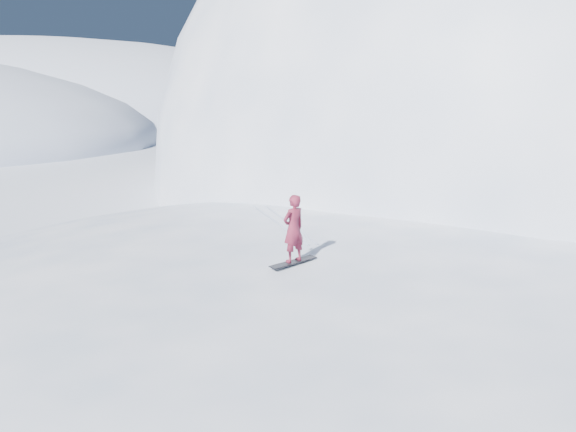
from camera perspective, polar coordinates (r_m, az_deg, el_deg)
name	(u,v)px	position (r m, az deg, el deg)	size (l,w,h in m)	color
ground	(349,342)	(15.43, 6.80, -13.74)	(400.00, 400.00, 0.00)	white
near_ridge	(354,299)	(18.30, 7.34, -9.18)	(36.00, 28.00, 4.80)	white
summit_peak	(520,177)	(47.44, 24.41, 3.97)	(60.00, 56.00, 56.00)	white
peak_shoulder	(412,195)	(36.61, 13.62, 2.24)	(28.00, 24.00, 18.00)	white
far_ridge_c	(44,123)	(128.55, -25.45, 9.35)	(140.00, 90.00, 36.00)	white
wind_bumps	(315,313)	(17.16, 3.07, -10.70)	(16.00, 14.40, 1.00)	white
snowboard	(293,262)	(14.49, 0.60, -5.11)	(1.56, 0.29, 0.03)	black
snowboarder	(293,229)	(14.21, 0.61, -1.41)	(0.70, 0.46, 1.91)	maroon
board_tracks	(282,222)	(18.81, -0.66, -0.63)	(1.59, 5.92, 0.04)	silver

